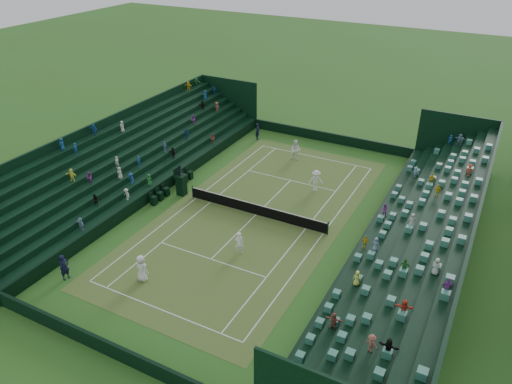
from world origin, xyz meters
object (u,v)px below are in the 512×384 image
at_px(tennis_net, 256,209).
at_px(player_far_west, 296,150).
at_px(player_near_east, 239,243).
at_px(player_far_east, 316,181).
at_px(player_near_west, 142,268).
at_px(umpire_chair, 181,182).

bearing_deg(tennis_net, player_far_west, 97.32).
distance_m(player_near_east, player_far_east, 10.66).
height_order(player_near_east, player_far_west, player_far_west).
distance_m(tennis_net, player_far_west, 10.54).
relative_size(player_near_west, player_far_west, 0.93).
distance_m(umpire_chair, player_far_east, 11.03).
height_order(player_near_west, player_far_east, player_far_east).
bearing_deg(player_far_east, player_near_west, -145.32).
xyz_separation_m(player_near_west, player_far_east, (5.19, 15.89, 0.03)).
distance_m(player_far_west, player_far_east, 6.18).
xyz_separation_m(player_near_east, player_far_east, (1.26, 10.58, 0.11)).
xyz_separation_m(tennis_net, player_near_west, (-2.62, -10.22, 0.39)).
xyz_separation_m(tennis_net, umpire_chair, (-6.88, 0.00, 0.61)).
height_order(player_far_west, player_far_east, player_far_west).
bearing_deg(player_far_east, player_far_west, 92.11).
height_order(tennis_net, player_far_east, player_far_east).
bearing_deg(player_far_west, player_near_west, -105.76).
distance_m(player_near_west, player_far_east, 16.72).
xyz_separation_m(tennis_net, player_near_east, (1.31, -4.91, 0.32)).
bearing_deg(player_near_east, player_far_west, -116.55).
bearing_deg(tennis_net, player_far_east, 65.60).
height_order(player_near_east, player_far_east, player_far_east).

